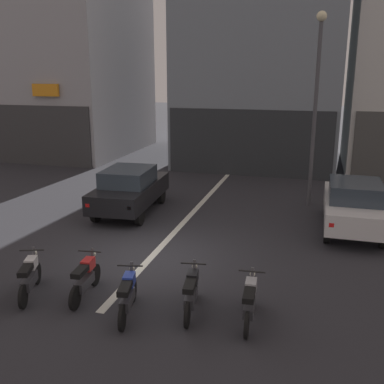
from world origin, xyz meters
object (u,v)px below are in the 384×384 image
at_px(motorcycle_red_row_left_mid, 85,277).
at_px(motorcycle_blue_row_centre, 128,294).
at_px(motorcycle_white_row_leftmost, 30,276).
at_px(motorcycle_silver_row_rightmost, 250,301).
at_px(car_white_parked_kerbside, 354,204).
at_px(street_lamp, 316,92).
at_px(car_black_crossing_near, 130,189).
at_px(motorcycle_black_row_right_mid, 191,292).

xyz_separation_m(motorcycle_red_row_left_mid, motorcycle_blue_row_centre, (1.24, -0.47, 0.00)).
xyz_separation_m(motorcycle_white_row_leftmost, motorcycle_silver_row_rightmost, (4.97, 0.25, 0.00)).
xyz_separation_m(car_white_parked_kerbside, street_lamp, (-1.42, 2.54, 3.33)).
distance_m(motorcycle_white_row_leftmost, motorcycle_red_row_left_mid, 1.28).
bearing_deg(car_white_parked_kerbside, motorcycle_silver_row_rightmost, -110.41).
xyz_separation_m(car_black_crossing_near, car_white_parked_kerbside, (7.60, 0.13, 0.00)).
xyz_separation_m(car_white_parked_kerbside, motorcycle_red_row_left_mid, (-6.05, -6.20, -0.43)).
bearing_deg(motorcycle_white_row_leftmost, car_black_crossing_near, 92.79).
bearing_deg(motorcycle_white_row_leftmost, motorcycle_blue_row_centre, -4.12).
bearing_deg(motorcycle_red_row_left_mid, car_white_parked_kerbside, 45.71).
height_order(motorcycle_red_row_left_mid, motorcycle_blue_row_centre, same).
height_order(motorcycle_red_row_left_mid, motorcycle_black_row_right_mid, same).
height_order(motorcycle_red_row_left_mid, motorcycle_silver_row_rightmost, same).
distance_m(motorcycle_blue_row_centre, motorcycle_silver_row_rightmost, 2.52).
relative_size(street_lamp, motorcycle_blue_row_centre, 4.22).
bearing_deg(motorcycle_black_row_right_mid, motorcycle_blue_row_centre, -159.22).
height_order(car_white_parked_kerbside, motorcycle_red_row_left_mid, car_white_parked_kerbside).
distance_m(motorcycle_white_row_leftmost, motorcycle_blue_row_centre, 2.49).
bearing_deg(car_black_crossing_near, car_white_parked_kerbside, 0.97).
height_order(street_lamp, motorcycle_red_row_left_mid, street_lamp).
relative_size(car_black_crossing_near, street_lamp, 0.61).
bearing_deg(motorcycle_white_row_leftmost, motorcycle_black_row_right_mid, 4.49).
bearing_deg(motorcycle_silver_row_rightmost, motorcycle_blue_row_centre, -170.32).
bearing_deg(motorcycle_black_row_right_mid, motorcycle_white_row_leftmost, -175.51).
bearing_deg(motorcycle_black_row_right_mid, motorcycle_silver_row_rightmost, -2.20).
bearing_deg(motorcycle_red_row_left_mid, street_lamp, 62.08).
distance_m(motorcycle_red_row_left_mid, motorcycle_black_row_right_mid, 2.48).
distance_m(car_white_parked_kerbside, motorcycle_red_row_left_mid, 8.67).
distance_m(motorcycle_black_row_right_mid, motorcycle_silver_row_rightmost, 1.24).
height_order(motorcycle_white_row_leftmost, motorcycle_black_row_right_mid, same).
bearing_deg(street_lamp, car_black_crossing_near, -156.68).
bearing_deg(motorcycle_white_row_leftmost, car_white_parked_kerbside, 41.66).
relative_size(motorcycle_white_row_leftmost, motorcycle_silver_row_rightmost, 0.95).
bearing_deg(street_lamp, motorcycle_white_row_leftmost, -123.06).
height_order(car_black_crossing_near, motorcycle_white_row_leftmost, car_black_crossing_near).
height_order(street_lamp, motorcycle_silver_row_rightmost, street_lamp).
xyz_separation_m(motorcycle_white_row_leftmost, motorcycle_blue_row_centre, (2.48, -0.18, 0.00)).
height_order(street_lamp, motorcycle_white_row_leftmost, street_lamp).
distance_m(car_black_crossing_near, motorcycle_black_row_right_mid, 7.30).
bearing_deg(car_white_parked_kerbside, car_black_crossing_near, -179.03).
height_order(car_black_crossing_near, car_white_parked_kerbside, same).
xyz_separation_m(car_black_crossing_near, motorcycle_white_row_leftmost, (0.31, -6.36, -0.43)).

